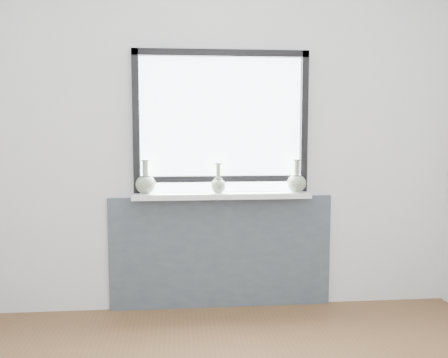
{
  "coord_description": "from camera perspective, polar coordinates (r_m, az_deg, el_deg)",
  "views": [
    {
      "loc": [
        -0.33,
        -1.95,
        1.39
      ],
      "look_at": [
        0.0,
        1.55,
        1.02
      ],
      "focal_mm": 40.0,
      "sensor_mm": 36.0,
      "label": 1
    }
  ],
  "objects": [
    {
      "name": "vase_a",
      "position": [
        3.69,
        -8.94,
        -0.43
      ],
      "size": [
        0.15,
        0.15,
        0.25
      ],
      "rotation": [
        0.0,
        0.0,
        0.36
      ],
      "color": "#90A083",
      "rests_on": "windowsill"
    },
    {
      "name": "apron_panel",
      "position": [
        3.86,
        -0.33,
        -8.38
      ],
      "size": [
        1.7,
        0.03,
        0.86
      ],
      "primitive_type": "cube",
      "color": "#47525C",
      "rests_on": "ground"
    },
    {
      "name": "window",
      "position": [
        3.73,
        -0.33,
        6.8
      ],
      "size": [
        1.3,
        0.06,
        1.05
      ],
      "color": "black",
      "rests_on": "windowsill"
    },
    {
      "name": "vase_b",
      "position": [
        3.69,
        -0.67,
        -0.56
      ],
      "size": [
        0.12,
        0.12,
        0.23
      ],
      "rotation": [
        0.0,
        0.0,
        0.31
      ],
      "color": "#90A083",
      "rests_on": "windowsill"
    },
    {
      "name": "back_wall",
      "position": [
        3.77,
        -0.38,
        4.64
      ],
      "size": [
        3.6,
        0.02,
        2.6
      ],
      "primitive_type": "cube",
      "color": "silver",
      "rests_on": "ground"
    },
    {
      "name": "windowsill",
      "position": [
        3.71,
        -0.24,
        -1.9
      ],
      "size": [
        1.32,
        0.18,
        0.04
      ],
      "primitive_type": "cube",
      "color": "white",
      "rests_on": "apron_panel"
    },
    {
      "name": "vase_c",
      "position": [
        3.78,
        8.27,
        -0.33
      ],
      "size": [
        0.14,
        0.14,
        0.25
      ],
      "rotation": [
        0.0,
        0.0,
        -0.15
      ],
      "color": "#90A083",
      "rests_on": "windowsill"
    }
  ]
}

